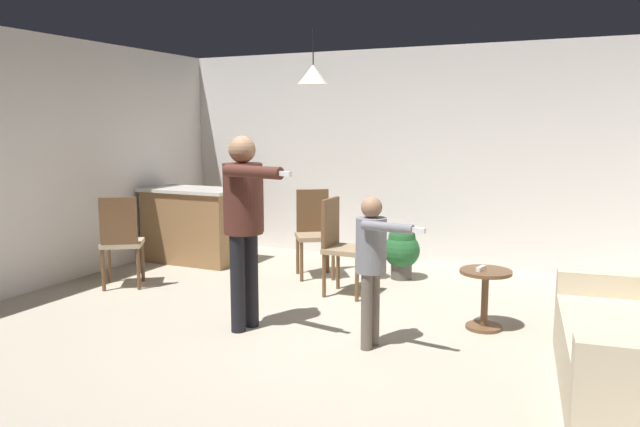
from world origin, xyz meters
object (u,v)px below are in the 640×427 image
object	(u,v)px
dining_chair_by_counter	(341,243)
dining_chair_centre_back	(121,238)
dining_chair_near_wall	(314,229)
spare_remote_on_table	(481,268)
person_child	(372,255)
potted_plant_corner	(402,249)
side_table_by_couch	(485,292)
person_adult	(244,211)
kitchen_counter	(193,225)

from	to	relation	value
dining_chair_by_counter	dining_chair_centre_back	distance (m)	2.36
dining_chair_near_wall	spare_remote_on_table	xyz separation A→B (m)	(2.10, -1.13, -0.01)
person_child	potted_plant_corner	distance (m)	2.27
side_table_by_couch	dining_chair_by_counter	world-z (taller)	dining_chair_by_counter
dining_chair_by_counter	dining_chair_centre_back	bearing A→B (deg)	-71.06
dining_chair_centre_back	person_child	bearing A→B (deg)	-44.40
side_table_by_couch	person_child	distance (m)	1.18
dining_chair_by_counter	person_adult	bearing A→B (deg)	-12.82
side_table_by_couch	dining_chair_centre_back	xyz separation A→B (m)	(-3.78, -0.27, 0.22)
dining_chair_by_counter	potted_plant_corner	xyz separation A→B (m)	(0.39, 0.88, -0.20)
person_child	dining_chair_by_counter	size ratio (longest dim) A/B	1.20
kitchen_counter	dining_chair_by_counter	world-z (taller)	dining_chair_by_counter
dining_chair_centre_back	dining_chair_by_counter	bearing A→B (deg)	-15.33
kitchen_counter	side_table_by_couch	bearing A→B (deg)	-15.91
kitchen_counter	spare_remote_on_table	distance (m)	3.98
dining_chair_centre_back	potted_plant_corner	bearing A→B (deg)	-2.07
dining_chair_near_wall	side_table_by_couch	bearing A→B (deg)	119.06
dining_chair_by_counter	spare_remote_on_table	world-z (taller)	dining_chair_by_counter
dining_chair_centre_back	potted_plant_corner	distance (m)	3.09
potted_plant_corner	spare_remote_on_table	distance (m)	1.81
person_child	spare_remote_on_table	size ratio (longest dim) A/B	9.26
person_adult	dining_chair_by_counter	bearing A→B (deg)	177.16
kitchen_counter	dining_chair_centre_back	size ratio (longest dim) A/B	1.26
kitchen_counter	potted_plant_corner	bearing A→B (deg)	5.72
person_adult	person_child	distance (m)	1.17
person_child	potted_plant_corner	size ratio (longest dim) A/B	1.91
dining_chair_by_counter	potted_plant_corner	distance (m)	0.98
dining_chair_by_counter	potted_plant_corner	size ratio (longest dim) A/B	1.59
person_adult	side_table_by_couch	bearing A→B (deg)	125.06
kitchen_counter	dining_chair_centre_back	distance (m)	1.37
dining_chair_centre_back	spare_remote_on_table	xyz separation A→B (m)	(3.75, 0.23, -0.01)
kitchen_counter	dining_chair_near_wall	size ratio (longest dim) A/B	1.26
dining_chair_near_wall	person_adult	bearing A→B (deg)	64.14
person_adult	kitchen_counter	bearing A→B (deg)	-124.36
side_table_by_couch	person_adult	bearing A→B (deg)	-155.18
dining_chair_centre_back	potted_plant_corner	xyz separation A→B (m)	(2.62, 1.63, -0.20)
kitchen_counter	dining_chair_by_counter	xyz separation A→B (m)	(2.30, -0.61, 0.07)
potted_plant_corner	dining_chair_centre_back	bearing A→B (deg)	-148.05
dining_chair_near_wall	person_child	bearing A→B (deg)	92.35
person_adult	dining_chair_centre_back	world-z (taller)	person_adult
dining_chair_by_counter	person_child	bearing A→B (deg)	32.12
person_child	dining_chair_by_counter	xyz separation A→B (m)	(-0.82, 1.31, -0.20)
side_table_by_couch	spare_remote_on_table	bearing A→B (deg)	-136.95
person_adult	person_child	xyz separation A→B (m)	(1.13, 0.04, -0.28)
person_adult	potted_plant_corner	size ratio (longest dim) A/B	2.63
side_table_by_couch	dining_chair_by_counter	size ratio (longest dim) A/B	0.52
dining_chair_by_counter	spare_remote_on_table	distance (m)	1.60
side_table_by_couch	person_child	bearing A→B (deg)	-131.61
side_table_by_couch	potted_plant_corner	distance (m)	1.79
person_adult	spare_remote_on_table	bearing A→B (deg)	124.62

